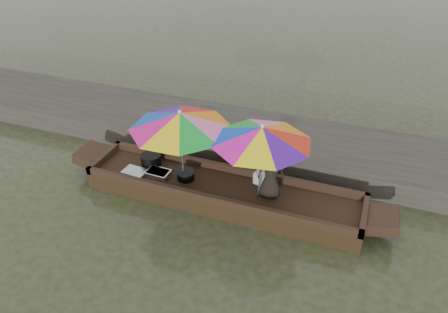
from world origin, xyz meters
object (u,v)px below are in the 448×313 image
(supply_bag, at_px, (262,178))
(umbrella_stern, at_px, (261,161))
(vendor, at_px, (271,173))
(boat_hull, at_px, (222,193))
(umbrella_bow, at_px, (182,146))
(tray_crayfish, at_px, (158,173))
(tray_scallop, at_px, (135,172))
(cooking_pot, at_px, (151,160))
(charcoal_grill, at_px, (186,175))

(supply_bag, distance_m, umbrella_stern, 0.75)
(supply_bag, height_order, vendor, vendor)
(umbrella_stern, bearing_deg, supply_bag, 98.03)
(boat_hull, xyz_separation_m, umbrella_bow, (-0.86, 0.00, 0.95))
(boat_hull, distance_m, tray_crayfish, 1.42)
(tray_scallop, bearing_deg, boat_hull, 6.27)
(supply_bag, xyz_separation_m, umbrella_bow, (-1.57, -0.37, 0.65))
(tray_scallop, distance_m, supply_bag, 2.66)
(tray_scallop, bearing_deg, cooking_pot, 70.20)
(umbrella_bow, bearing_deg, supply_bag, 13.32)
(tray_crayfish, xyz_separation_m, charcoal_grill, (0.60, 0.08, 0.04))
(cooking_pot, height_order, vendor, vendor)
(boat_hull, bearing_deg, umbrella_bow, 180.00)
(charcoal_grill, distance_m, vendor, 1.82)
(boat_hull, height_order, tray_crayfish, tray_crayfish)
(cooking_pot, distance_m, umbrella_stern, 2.59)
(boat_hull, bearing_deg, supply_bag, 27.54)
(tray_crayfish, distance_m, umbrella_bow, 0.91)
(tray_crayfish, relative_size, charcoal_grill, 1.40)
(tray_scallop, relative_size, umbrella_stern, 0.26)
(boat_hull, relative_size, supply_bag, 20.06)
(tray_scallop, height_order, supply_bag, supply_bag)
(supply_bag, bearing_deg, umbrella_bow, -166.68)
(cooking_pot, xyz_separation_m, supply_bag, (2.44, 0.15, 0.02))
(charcoal_grill, bearing_deg, vendor, 1.98)
(tray_crayfish, xyz_separation_m, vendor, (2.37, 0.14, 0.49))
(cooking_pot, relative_size, tray_scallop, 0.88)
(tray_scallop, xyz_separation_m, vendor, (2.85, 0.25, 0.51))
(charcoal_grill, xyz_separation_m, vendor, (1.77, 0.06, 0.46))
(tray_scallop, bearing_deg, charcoal_grill, 9.87)
(tray_crayfish, xyz_separation_m, umbrella_bow, (0.54, 0.09, 0.73))
(boat_hull, distance_m, charcoal_grill, 0.83)
(boat_hull, xyz_separation_m, vendor, (0.97, 0.04, 0.71))
(charcoal_grill, height_order, vendor, vendor)
(umbrella_bow, xyz_separation_m, umbrella_stern, (1.62, 0.00, 0.00))
(vendor, distance_m, umbrella_stern, 0.32)
(vendor, height_order, umbrella_stern, umbrella_stern)
(umbrella_stern, bearing_deg, charcoal_grill, -179.36)
(umbrella_stern, bearing_deg, cooking_pot, 174.91)
(boat_hull, relative_size, umbrella_stern, 2.98)
(tray_crayfish, height_order, umbrella_stern, umbrella_stern)
(charcoal_grill, relative_size, supply_bag, 1.25)
(vendor, relative_size, umbrella_stern, 0.57)
(tray_scallop, bearing_deg, vendor, 5.02)
(supply_bag, bearing_deg, umbrella_stern, -81.97)
(boat_hull, bearing_deg, tray_scallop, -173.73)
(cooking_pot, bearing_deg, supply_bag, 3.51)
(cooking_pot, relative_size, tray_crayfish, 0.88)
(cooking_pot, bearing_deg, umbrella_bow, -14.28)
(cooking_pot, xyz_separation_m, charcoal_grill, (0.93, -0.24, -0.03))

